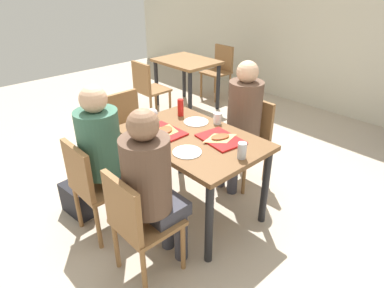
% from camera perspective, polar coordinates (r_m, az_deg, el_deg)
% --- Properties ---
extents(ground_plane, '(10.00, 10.00, 0.02)m').
position_cam_1_polar(ground_plane, '(3.19, 0.00, -10.87)').
color(ground_plane, '#B7A893').
extents(back_wall, '(10.00, 0.10, 2.80)m').
position_cam_1_polar(back_wall, '(5.26, 28.03, 18.39)').
color(back_wall, beige).
rests_on(back_wall, ground_plane).
extents(main_table, '(1.20, 0.79, 0.74)m').
position_cam_1_polar(main_table, '(2.83, 0.00, -0.44)').
color(main_table, brown).
rests_on(main_table, ground_plane).
extents(chair_near_left, '(0.40, 0.40, 0.84)m').
position_cam_1_polar(chair_near_left, '(2.75, -16.41, -6.28)').
color(chair_near_left, olive).
rests_on(chair_near_left, ground_plane).
extents(chair_near_right, '(0.40, 0.40, 0.84)m').
position_cam_1_polar(chair_near_right, '(2.32, -9.29, -12.56)').
color(chair_near_right, olive).
rests_on(chair_near_right, ground_plane).
extents(chair_far_side, '(0.40, 0.40, 0.84)m').
position_cam_1_polar(chair_far_side, '(3.42, 9.60, 1.49)').
color(chair_far_side, olive).
rests_on(chair_far_side, ground_plane).
extents(chair_left_end, '(0.40, 0.40, 0.84)m').
position_cam_1_polar(chair_left_end, '(3.60, -10.70, 2.83)').
color(chair_left_end, olive).
rests_on(chair_left_end, ground_plane).
extents(person_in_red, '(0.32, 0.42, 1.25)m').
position_cam_1_polar(person_in_red, '(2.68, -14.48, -0.84)').
color(person_in_red, '#383842').
rests_on(person_in_red, ground_plane).
extents(person_in_brown_jacket, '(0.32, 0.42, 1.25)m').
position_cam_1_polar(person_in_brown_jacket, '(2.24, -6.80, -6.24)').
color(person_in_brown_jacket, '#383842').
rests_on(person_in_brown_jacket, ground_plane).
extents(person_far_side, '(0.32, 0.42, 1.25)m').
position_cam_1_polar(person_far_side, '(3.21, 8.38, 4.68)').
color(person_far_side, '#383842').
rests_on(person_far_side, ground_plane).
extents(tray_red_near, '(0.36, 0.27, 0.02)m').
position_cam_1_polar(tray_red_near, '(2.84, -4.91, 2.03)').
color(tray_red_near, red).
rests_on(tray_red_near, main_table).
extents(tray_red_far, '(0.39, 0.31, 0.02)m').
position_cam_1_polar(tray_red_far, '(2.72, 4.82, 0.82)').
color(tray_red_far, red).
rests_on(tray_red_far, main_table).
extents(paper_plate_center, '(0.22, 0.22, 0.01)m').
position_cam_1_polar(paper_plate_center, '(3.03, 0.69, 3.76)').
color(paper_plate_center, white).
rests_on(paper_plate_center, main_table).
extents(paper_plate_near_edge, '(0.22, 0.22, 0.01)m').
position_cam_1_polar(paper_plate_near_edge, '(2.54, -0.82, -1.36)').
color(paper_plate_near_edge, white).
rests_on(paper_plate_near_edge, main_table).
extents(pizza_slice_a, '(0.25, 0.25, 0.02)m').
position_cam_1_polar(pizza_slice_a, '(2.84, -4.41, 2.38)').
color(pizza_slice_a, tan).
rests_on(pizza_slice_a, tray_red_near).
extents(pizza_slice_b, '(0.19, 0.26, 0.02)m').
position_cam_1_polar(pizza_slice_b, '(2.72, 4.76, 1.16)').
color(pizza_slice_b, '#DBAD60').
rests_on(pizza_slice_b, tray_red_far).
extents(plastic_cup_a, '(0.07, 0.07, 0.10)m').
position_cam_1_polar(plastic_cup_a, '(3.00, 4.31, 4.33)').
color(plastic_cup_a, white).
rests_on(plastic_cup_a, main_table).
extents(plastic_cup_b, '(0.07, 0.07, 0.10)m').
position_cam_1_polar(plastic_cup_b, '(2.55, -5.06, -0.13)').
color(plastic_cup_b, white).
rests_on(plastic_cup_b, main_table).
extents(soda_can, '(0.07, 0.07, 0.12)m').
position_cam_1_polar(soda_can, '(2.46, 8.42, -1.10)').
color(soda_can, '#B7BCC6').
rests_on(soda_can, main_table).
extents(condiment_bottle, '(0.06, 0.06, 0.16)m').
position_cam_1_polar(condiment_bottle, '(3.15, -1.94, 6.16)').
color(condiment_bottle, red).
rests_on(condiment_bottle, main_table).
extents(foil_bundle, '(0.10, 0.10, 0.10)m').
position_cam_1_polar(foil_bundle, '(3.11, -6.68, 5.11)').
color(foil_bundle, silver).
rests_on(foil_bundle, main_table).
extents(handbag, '(0.33, 0.19, 0.28)m').
position_cam_1_polar(handbag, '(3.22, -18.79, -8.92)').
color(handbag, black).
rests_on(handbag, ground_plane).
extents(background_table, '(0.90, 0.70, 0.74)m').
position_cam_1_polar(background_table, '(5.23, -0.91, 12.62)').
color(background_table, olive).
rests_on(background_table, ground_plane).
extents(background_chair_near, '(0.40, 0.40, 0.84)m').
position_cam_1_polar(background_chair_near, '(4.83, -7.47, 9.53)').
color(background_chair_near, olive).
rests_on(background_chair_near, ground_plane).
extents(background_chair_far, '(0.40, 0.40, 0.84)m').
position_cam_1_polar(background_chair_far, '(5.76, 4.66, 12.67)').
color(background_chair_far, olive).
rests_on(background_chair_far, ground_plane).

